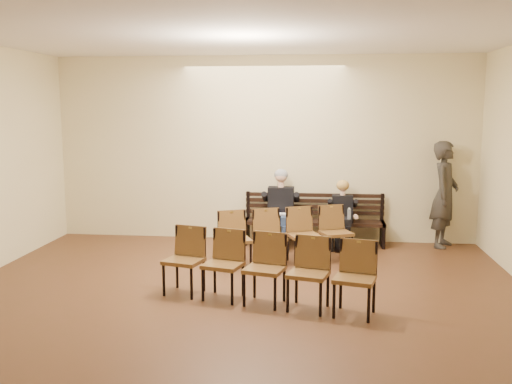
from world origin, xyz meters
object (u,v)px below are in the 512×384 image
bench (314,233)px  chair_row_back (264,270)px  laptop (278,217)px  seated_woman (342,218)px  water_bottle (349,220)px  chair_row_front (287,237)px  bag (324,243)px  passerby (445,186)px  seated_man (281,207)px

bench → chair_row_back: chair_row_back is taller
bench → laptop: laptop is taller
seated_woman → laptop: size_ratio=3.55×
seated_woman → water_bottle: bearing=-67.0°
seated_woman → chair_row_front: seated_woman is taller
bench → chair_row_back: bearing=-100.4°
bag → passerby: (2.17, 0.51, 0.99)m
seated_woman → passerby: passerby is taller
chair_row_front → seated_woman: bearing=30.6°
laptop → water_bottle: bearing=-4.4°
seated_woman → bag: (-0.33, -0.29, -0.42)m
bench → seated_man: 0.79m
water_bottle → passerby: (1.73, 0.47, 0.56)m
bench → chair_row_back: 3.39m
bench → chair_row_front: bearing=-107.2°
bench → chair_row_back: size_ratio=0.92×
seated_man → bag: (0.80, -0.29, -0.59)m
water_bottle → bag: bearing=-174.9°
bench → bag: bench is taller
seated_man → water_bottle: size_ratio=6.82×
seated_woman → water_bottle: seated_woman is taller
water_bottle → chair_row_front: (-1.05, -1.01, -0.10)m
chair_row_back → passerby: bearing=63.5°
bench → seated_man: seated_man is taller
seated_woman → laptop: (-1.17, -0.16, 0.02)m
bench → passerby: size_ratio=1.17×
bench → laptop: 0.78m
bag → chair_row_back: size_ratio=0.12×
bench → passerby: 2.52m
water_bottle → laptop: bearing=175.7°
passerby → seated_woman: bearing=120.8°
seated_woman → passerby: (1.84, 0.22, 0.57)m
passerby → chair_row_front: passerby is taller
passerby → bench: bearing=116.4°
chair_row_back → bag: bearing=89.2°
bag → chair_row_front: size_ratio=0.15×
seated_woman → chair_row_front: size_ratio=0.49×
bench → bag: (0.19, -0.41, -0.10)m
seated_man → chair_row_back: (0.01, -3.21, -0.25)m
water_bottle → chair_row_front: size_ratio=0.09×
laptop → seated_woman: bearing=7.5°
passerby → chair_row_front: size_ratio=1.00×
seated_man → seated_woman: 1.15m
chair_row_front → bag: bearing=35.2°
seated_man → laptop: (-0.03, -0.16, -0.15)m
seated_man → bag: bearing=-20.0°
bag → passerby: 2.44m
seated_man → passerby: (2.97, 0.22, 0.40)m
laptop → water_bottle: (1.27, -0.10, -0.01)m
water_bottle → chair_row_back: (-1.23, -2.96, -0.09)m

